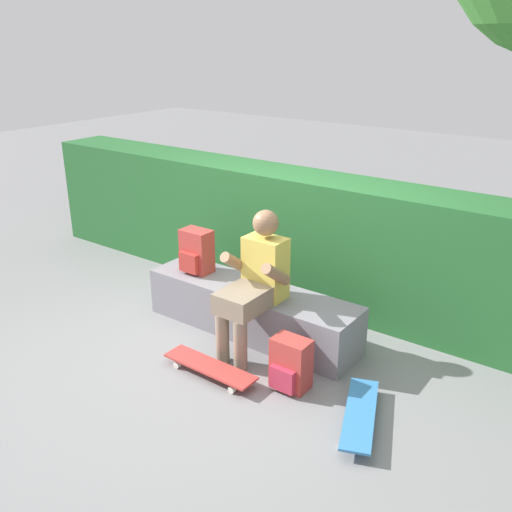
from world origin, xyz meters
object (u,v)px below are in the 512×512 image
person_skater (255,280)px  backpack_on_bench (196,252)px  skateboard_beside_bench (360,414)px  backpack_on_ground (290,365)px  bench_main (251,310)px  skateboard_near_person (210,367)px

person_skater → backpack_on_bench: 0.84m
skateboard_beside_bench → backpack_on_ground: 0.63m
bench_main → backpack_on_bench: 0.74m
bench_main → backpack_on_bench: (-0.62, -0.01, 0.41)m
person_skater → backpack_on_ground: bearing=-28.7°
skateboard_near_person → skateboard_beside_bench: size_ratio=0.98×
bench_main → skateboard_beside_bench: bearing=-23.6°
bench_main → skateboard_beside_bench: 1.49m
skateboard_beside_bench → backpack_on_bench: 2.13m
backpack_on_bench → backpack_on_ground: (1.36, -0.50, -0.43)m
person_skater → skateboard_beside_bench: person_skater is taller
bench_main → backpack_on_bench: bearing=-179.1°
backpack_on_bench → bench_main: bearing=0.9°
person_skater → skateboard_beside_bench: size_ratio=1.44×
skateboard_near_person → skateboard_beside_bench: (1.20, 0.16, 0.00)m
bench_main → skateboard_near_person: bench_main is taller
person_skater → backpack_on_ground: person_skater is taller
skateboard_near_person → skateboard_beside_bench: same height
bench_main → backpack_on_ground: bench_main is taller
skateboard_near_person → person_skater: bearing=85.6°
person_skater → backpack_on_bench: (-0.82, 0.21, -0.01)m
backpack_on_bench → skateboard_beside_bench: bearing=-16.5°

